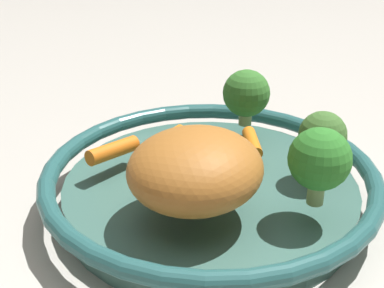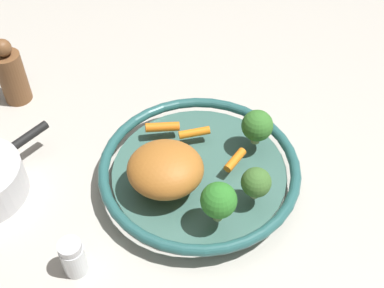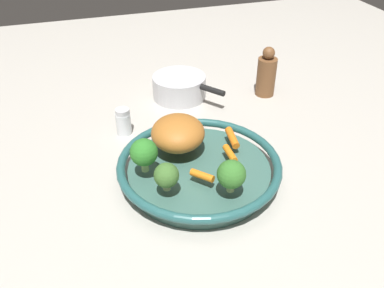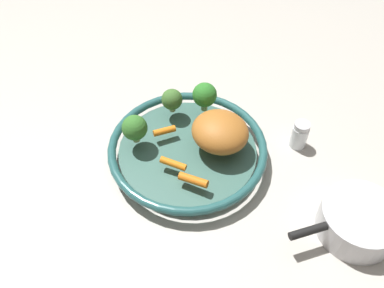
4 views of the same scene
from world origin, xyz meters
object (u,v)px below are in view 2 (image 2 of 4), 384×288
at_px(salt_shaker, 73,257).
at_px(pepper_mill, 11,74).
at_px(baby_carrot_back, 194,133).
at_px(baby_carrot_right, 235,160).
at_px(serving_bowl, 199,172).
at_px(broccoli_floret_edge, 256,183).
at_px(broccoli_floret_large, 257,126).
at_px(baby_carrot_center, 162,127).
at_px(broccoli_floret_small, 218,201).
at_px(roast_chicken_piece, 165,169).

xyz_separation_m(salt_shaker, pepper_mill, (-0.43, -0.09, 0.03)).
xyz_separation_m(baby_carrot_back, baby_carrot_right, (0.08, 0.05, 0.00)).
height_order(serving_bowl, broccoli_floret_edge, broccoli_floret_edge).
bearing_deg(broccoli_floret_edge, serving_bowl, -141.82).
relative_size(baby_carrot_right, broccoli_floret_large, 0.74).
bearing_deg(broccoli_floret_edge, salt_shaker, -83.11).
height_order(serving_bowl, baby_carrot_center, baby_carrot_center).
bearing_deg(broccoli_floret_small, baby_carrot_back, 177.13).
distance_m(serving_bowl, baby_carrot_back, 0.07).
height_order(serving_bowl, pepper_mill, pepper_mill).
bearing_deg(pepper_mill, baby_carrot_center, 51.36).
bearing_deg(baby_carrot_center, broccoli_floret_edge, 32.47).
xyz_separation_m(baby_carrot_back, salt_shaker, (0.19, -0.24, -0.02)).
distance_m(broccoli_floret_large, salt_shaker, 0.38).
bearing_deg(baby_carrot_back, broccoli_floret_small, -2.87).
height_order(broccoli_floret_large, broccoli_floret_small, broccoli_floret_small).
bearing_deg(baby_carrot_center, pepper_mill, -128.64).
bearing_deg(salt_shaker, roast_chicken_piece, 120.57).
distance_m(baby_carrot_center, broccoli_floret_small, 0.22).
distance_m(serving_bowl, broccoli_floret_small, 0.14).
relative_size(baby_carrot_back, broccoli_floret_large, 0.83).
xyz_separation_m(serving_bowl, salt_shaker, (0.13, -0.23, 0.01)).
bearing_deg(salt_shaker, pepper_mill, -168.66).
height_order(baby_carrot_right, broccoli_floret_large, broccoli_floret_large).
bearing_deg(salt_shaker, broccoli_floret_small, 92.04).
xyz_separation_m(baby_carrot_back, baby_carrot_center, (-0.03, -0.05, 0.00)).
relative_size(broccoli_floret_edge, salt_shaker, 0.83).
xyz_separation_m(broccoli_floret_small, salt_shaker, (0.01, -0.23, -0.06)).
xyz_separation_m(broccoli_floret_small, pepper_mill, (-0.43, -0.31, -0.03)).
xyz_separation_m(roast_chicken_piece, broccoli_floret_edge, (0.06, 0.13, -0.00)).
distance_m(broccoli_floret_small, pepper_mill, 0.53).
height_order(baby_carrot_back, broccoli_floret_small, broccoli_floret_small).
height_order(roast_chicken_piece, broccoli_floret_small, broccoli_floret_small).
distance_m(roast_chicken_piece, pepper_mill, 0.42).
bearing_deg(serving_bowl, broccoli_floret_edge, 38.18).
distance_m(baby_carrot_right, broccoli_floret_small, 0.13).
bearing_deg(roast_chicken_piece, pepper_mill, -143.32).
bearing_deg(broccoli_floret_small, baby_carrot_center, -168.04).
xyz_separation_m(baby_carrot_right, baby_carrot_center, (-0.11, -0.11, 0.00)).
bearing_deg(broccoli_floret_small, serving_bowl, 179.14).
height_order(baby_carrot_center, broccoli_floret_small, broccoli_floret_small).
height_order(roast_chicken_piece, baby_carrot_center, roast_chicken_piece).
bearing_deg(serving_bowl, baby_carrot_back, 173.63).
xyz_separation_m(baby_carrot_right, broccoli_floret_edge, (0.08, 0.01, 0.03)).
distance_m(serving_bowl, broccoli_floret_edge, 0.13).
relative_size(baby_carrot_center, pepper_mill, 0.42).
height_order(serving_bowl, roast_chicken_piece, roast_chicken_piece).
bearing_deg(baby_carrot_back, baby_carrot_center, -116.48).
xyz_separation_m(roast_chicken_piece, broccoli_floret_large, (-0.05, 0.18, 0.00)).
bearing_deg(baby_carrot_center, serving_bowl, 26.29).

